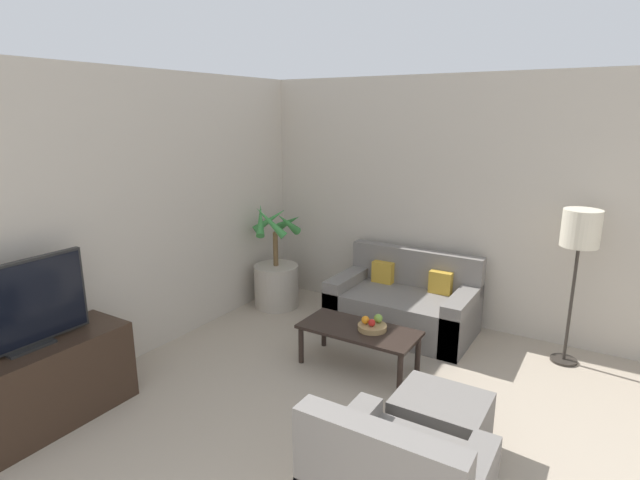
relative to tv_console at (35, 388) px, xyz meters
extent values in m
cube|color=#BCB2A3|center=(2.94, 3.60, 1.02)|extent=(8.06, 0.06, 2.70)
cube|color=#BCB2A3|center=(-0.32, 0.74, 1.02)|extent=(0.06, 7.26, 2.70)
cube|color=#332319|center=(0.00, 0.00, 0.00)|extent=(0.51, 1.39, 0.65)
cube|color=black|center=(0.00, 0.00, 0.34)|extent=(0.18, 0.33, 0.02)
cube|color=black|center=(0.00, 0.00, 0.66)|extent=(0.05, 0.94, 0.63)
cube|color=black|center=(0.03, 0.00, 0.66)|extent=(0.01, 0.90, 0.59)
cylinder|color=#ADA393|center=(0.07, 2.91, -0.07)|extent=(0.54, 0.54, 0.52)
cylinder|color=brown|center=(0.07, 2.91, 0.40)|extent=(0.06, 0.06, 0.41)
cone|color=#38843D|center=(0.26, 2.91, 0.73)|extent=(0.10, 0.43, 0.34)
cone|color=#38843D|center=(0.13, 3.10, 0.70)|extent=(0.46, 0.24, 0.29)
cone|color=#38843D|center=(-0.09, 3.02, 0.72)|extent=(0.34, 0.42, 0.31)
cone|color=#38843D|center=(-0.07, 2.81, 0.75)|extent=(0.32, 0.39, 0.38)
cone|color=#38843D|center=(0.12, 2.75, 0.76)|extent=(0.41, 0.22, 0.39)
cube|color=slate|center=(1.65, 3.04, -0.11)|extent=(1.50, 0.87, 0.43)
cube|color=slate|center=(1.65, 3.39, 0.30)|extent=(1.50, 0.16, 0.41)
cube|color=slate|center=(1.00, 3.04, -0.05)|extent=(0.20, 0.87, 0.55)
cube|color=slate|center=(2.30, 3.04, -0.05)|extent=(0.20, 0.87, 0.55)
cube|color=gold|center=(1.31, 3.27, 0.22)|extent=(0.24, 0.12, 0.24)
cube|color=gold|center=(1.99, 3.27, 0.22)|extent=(0.24, 0.12, 0.24)
cylinder|color=#2D2823|center=(3.25, 3.20, -0.31)|extent=(0.24, 0.24, 0.03)
cylinder|color=#2D2823|center=(3.25, 3.20, 0.26)|extent=(0.03, 0.03, 1.11)
cylinder|color=beige|center=(3.25, 3.20, 0.98)|extent=(0.33, 0.33, 0.34)
cylinder|color=black|center=(1.12, 1.87, -0.15)|extent=(0.05, 0.05, 0.36)
cylinder|color=black|center=(2.12, 1.87, -0.15)|extent=(0.05, 0.05, 0.36)
cylinder|color=black|center=(1.12, 2.29, -0.15)|extent=(0.05, 0.05, 0.36)
cylinder|color=black|center=(2.12, 2.29, -0.15)|extent=(0.05, 0.05, 0.36)
cube|color=black|center=(1.62, 2.08, 0.05)|extent=(1.09, 0.51, 0.03)
cylinder|color=#997A4C|center=(1.74, 2.11, 0.09)|extent=(0.26, 0.26, 0.05)
sphere|color=red|center=(1.75, 2.09, 0.14)|extent=(0.07, 0.07, 0.07)
sphere|color=olive|center=(1.76, 2.19, 0.15)|extent=(0.08, 0.08, 0.08)
sphere|color=orange|center=(1.67, 2.11, 0.15)|extent=(0.07, 0.07, 0.07)
cube|color=slate|center=(2.67, 0.23, 0.30)|extent=(0.90, 0.16, 0.42)
cube|color=slate|center=(2.30, 0.55, -0.07)|extent=(0.16, 0.80, 0.51)
cube|color=slate|center=(2.65, 1.33, -0.12)|extent=(0.61, 0.51, 0.41)
camera|label=1|loc=(3.53, -1.70, 1.99)|focal=28.00mm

